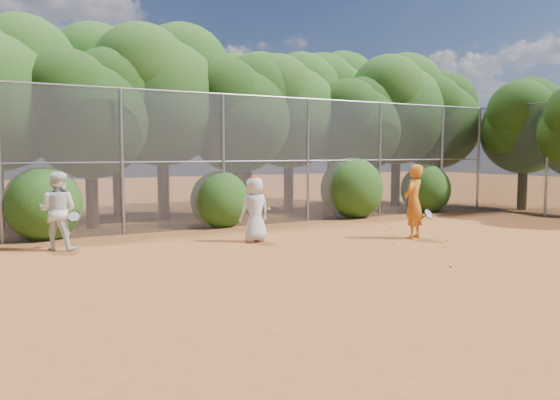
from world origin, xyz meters
TOP-DOWN VIEW (x-y plane):
  - ground at (0.00, 0.00)m, footprint 80.00×80.00m
  - fence_back at (-0.12, 6.00)m, footprint 20.05×0.09m
  - fence_side at (10.00, 3.00)m, footprint 0.09×6.09m
  - tree_2 at (-4.45, 7.83)m, footprint 3.99×3.47m
  - tree_3 at (-1.94, 8.84)m, footprint 4.89×4.26m
  - tree_4 at (0.55, 8.24)m, footprint 4.19×3.64m
  - tree_5 at (3.06, 9.04)m, footprint 4.51×3.92m
  - tree_6 at (5.55, 8.03)m, footprint 3.86×3.36m
  - tree_7 at (8.06, 8.64)m, footprint 4.77×4.14m
  - tree_8 at (10.05, 8.34)m, footprint 4.25×3.70m
  - tree_10 at (-2.93, 11.05)m, footprint 5.15×4.48m
  - tree_11 at (2.06, 10.64)m, footprint 4.64×4.03m
  - tree_12 at (6.56, 11.24)m, footprint 5.02×4.37m
  - tree_13 at (11.45, 5.03)m, footprint 3.86×3.36m
  - bush_0 at (-6.00, 6.30)m, footprint 2.00×2.00m
  - bush_1 at (-1.00, 6.30)m, footprint 1.80×1.80m
  - bush_2 at (4.00, 6.30)m, footprint 2.20×2.20m
  - bush_3 at (7.50, 6.30)m, footprint 1.90×1.90m
  - player_yellow at (2.52, 1.59)m, footprint 0.94×0.73m
  - player_teen at (-1.37, 3.14)m, footprint 0.85×0.59m
  - player_white at (-5.88, 4.34)m, footprint 1.12×1.06m
  - ball_0 at (2.16, 0.16)m, footprint 0.07×0.07m
  - ball_1 at (3.27, 3.37)m, footprint 0.07×0.07m
  - ball_2 at (0.62, -1.53)m, footprint 0.07×0.07m
  - ball_3 at (3.01, 0.86)m, footprint 0.07×0.07m
  - ball_4 at (1.42, 1.09)m, footprint 0.07×0.07m

SIDE VIEW (x-z plane):
  - ground at x=0.00m, z-range 0.00..0.00m
  - ball_0 at x=2.16m, z-range 0.00..0.07m
  - ball_1 at x=3.27m, z-range 0.00..0.07m
  - ball_2 at x=0.62m, z-range 0.00..0.07m
  - ball_3 at x=3.01m, z-range 0.00..0.07m
  - ball_4 at x=1.42m, z-range 0.00..0.07m
  - player_teen at x=-1.37m, z-range -0.01..1.67m
  - bush_1 at x=-1.00m, z-range 0.00..1.80m
  - player_white at x=-5.88m, z-range 0.00..1.83m
  - bush_3 at x=7.50m, z-range 0.00..1.90m
  - player_yellow at x=2.52m, z-range 0.00..1.95m
  - bush_0 at x=-6.00m, z-range 0.00..2.00m
  - bush_2 at x=4.00m, z-range 0.00..2.20m
  - fence_side at x=10.00m, z-range 0.04..4.06m
  - fence_back at x=-0.12m, z-range 0.04..4.06m
  - tree_6 at x=5.55m, z-range 0.82..6.11m
  - tree_13 at x=11.45m, z-range 0.82..6.11m
  - tree_2 at x=-4.45m, z-range 0.85..6.32m
  - tree_4 at x=0.55m, z-range 0.89..6.62m
  - tree_8 at x=10.05m, z-range 0.91..6.73m
  - tree_5 at x=3.06m, z-range 0.96..7.13m
  - tree_11 at x=2.06m, z-range 0.99..7.34m
  - tree_7 at x=8.06m, z-range 1.02..7.54m
  - tree_3 at x=-1.94m, z-range 1.04..7.75m
  - tree_12 at x=6.56m, z-range 1.07..7.95m
  - tree_10 at x=-2.93m, z-range 1.10..8.16m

